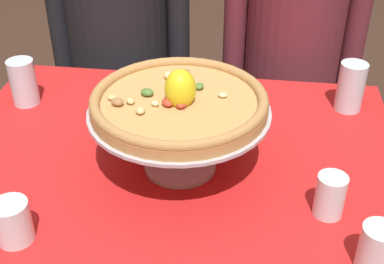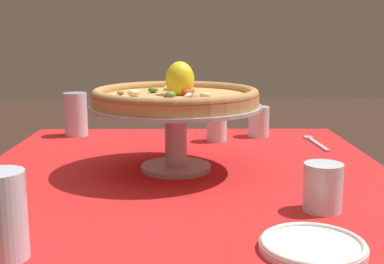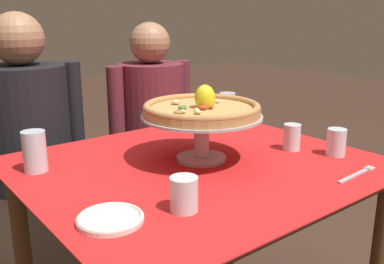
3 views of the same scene
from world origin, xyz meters
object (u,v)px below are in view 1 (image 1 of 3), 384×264
Objects in this scene: diner_right at (288,85)px; pizza_stand at (180,126)px; pizza at (179,101)px; water_glass_back_left at (24,85)px; diner_left at (122,64)px; water_glass_front_left at (13,224)px; water_glass_front_right at (376,251)px; water_glass_back_right at (350,90)px; water_glass_side_right at (330,197)px.

pizza_stand is at bearing -110.85° from diner_right.
water_glass_back_left is at bearing 153.36° from pizza.
water_glass_back_left is 0.56m from diner_left.
pizza is at bearing 44.05° from water_glass_front_left.
diner_left is at bearing 126.46° from water_glass_front_right.
pizza_stand is 0.54m from water_glass_back_right.
water_glass_back_left is 0.11× the size of diner_right.
pizza reaches higher than water_glass_front_right.
water_glass_back_left is at bearing 110.77° from water_glass_front_left.
pizza_stand reaches higher than water_glass_back_right.
water_glass_back_left is 0.89m from water_glass_side_right.
diner_left reaches higher than water_glass_back_right.
diner_left is 1.04× the size of diner_right.
water_glass_front_right is at bearing -29.32° from water_glass_back_left.
water_glass_side_right is 0.16m from water_glass_front_right.
water_glass_back_left is 1.37× the size of water_glass_side_right.
pizza_stand is 3.10× the size of water_glass_back_left.
pizza is at bearing -118.83° from pizza_stand.
water_glass_front_right is 1.04m from diner_right.
water_glass_front_left is at bearing -135.95° from pizza.
water_glass_back_right reaches higher than water_glass_front_right.
water_glass_back_right reaches higher than water_glass_back_left.
diner_left is at bearing 151.03° from water_glass_back_right.
diner_right is (0.29, 0.75, -0.27)m from pizza_stand.
water_glass_back_left is at bearing -174.34° from water_glass_back_right.
water_glass_front_left is (0.20, -0.52, -0.02)m from water_glass_back_left.
water_glass_back_left is (-0.91, -0.09, -0.00)m from water_glass_back_right.
water_glass_front_left is 0.94× the size of water_glass_front_right.
pizza_stand reaches higher than water_glass_side_right.
pizza is 4.07× the size of water_glass_front_right.
pizza_stand is 0.06m from pizza.
diner_left is at bearing 114.53° from pizza_stand.
pizza is 2.98× the size of water_glass_back_left.
water_glass_side_right is 0.08× the size of diner_left.
diner_right is at bearing 69.15° from pizza_stand.
diner_left reaches higher than water_glass_front_left.
water_glass_back_right is 0.11× the size of diner_left.
pizza is 0.87m from diner_right.
diner_right is (-0.14, 0.42, -0.22)m from water_glass_back_right.
diner_left is (-0.35, 0.76, -0.23)m from pizza_stand.
diner_left reaches higher than water_glass_front_right.
pizza_stand is at bearing 160.52° from water_glass_side_right.
water_glass_front_right is at bearing -53.54° from diner_left.
water_glass_back_left is 0.56m from water_glass_front_left.
water_glass_back_left is at bearing -104.85° from diner_left.
water_glass_back_right reaches higher than water_glass_front_left.
water_glass_side_right is (0.82, -0.36, -0.01)m from water_glass_back_left.
water_glass_side_right is 1.12m from diner_left.
pizza is at bearing -110.86° from diner_right.
pizza_stand is 0.41m from water_glass_front_left.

